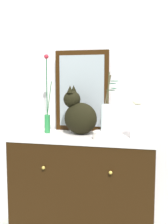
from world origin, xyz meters
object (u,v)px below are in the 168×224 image
vase_slim_green (47,112)px  jar_lidded_porcelain (138,118)px  sideboard (84,191)px  mirror_leaning (82,91)px  bowl_porcelain (106,135)px  cat_sitting (79,115)px  vase_glass_clear (106,115)px

vase_slim_green → jar_lidded_porcelain: (0.71, -0.03, -0.02)m
sideboard → jar_lidded_porcelain: bearing=2.5°
mirror_leaning → bowl_porcelain: 0.50m
cat_sitting → vase_slim_green: bearing=-179.2°
mirror_leaning → bowl_porcelain: size_ratio=3.60×
cat_sitting → jar_lidded_porcelain: 0.45m
bowl_porcelain → cat_sitting: bearing=147.3°
vase_glass_clear → vase_slim_green: bearing=164.0°
sideboard → vase_glass_clear: 0.65m
bowl_porcelain → vase_glass_clear: 0.15m
bowl_porcelain → jar_lidded_porcelain: (0.22, 0.11, 0.11)m
mirror_leaning → jar_lidded_porcelain: 0.54m
sideboard → mirror_leaning: size_ratio=1.62×
mirror_leaning → vase_slim_green: bearing=-145.3°
mirror_leaning → cat_sitting: 0.24m
jar_lidded_porcelain → mirror_leaning: bearing=156.9°
sideboard → mirror_leaning: bearing=107.2°
sideboard → vase_glass_clear: size_ratio=2.57×
vase_slim_green → bowl_porcelain: bearing=-16.3°
vase_slim_green → vase_glass_clear: (0.49, -0.14, 0.01)m
cat_sitting → vase_slim_green: 0.26m
mirror_leaning → vase_slim_green: mirror_leaning is taller
mirror_leaning → jar_lidded_porcelain: mirror_leaning is taller
vase_glass_clear → jar_lidded_porcelain: (0.21, 0.11, -0.03)m
bowl_porcelain → mirror_leaning: bearing=128.3°
vase_glass_clear → jar_lidded_porcelain: bearing=27.8°
bowl_porcelain → vase_glass_clear: bearing=31.0°
sideboard → cat_sitting: bearing=134.5°
mirror_leaning → bowl_porcelain: (0.25, -0.31, -0.30)m
cat_sitting → mirror_leaning: bearing=96.1°
bowl_porcelain → jar_lidded_porcelain: size_ratio=0.58×
vase_glass_clear → jar_lidded_porcelain: size_ratio=1.33×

